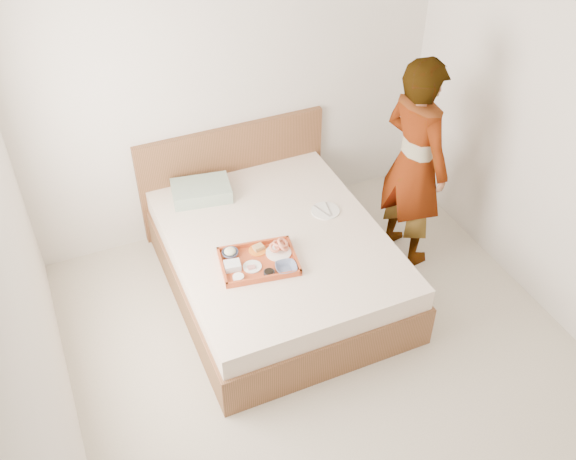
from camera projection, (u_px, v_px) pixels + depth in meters
The scene contains 18 objects.
ground at pixel (340, 376), 4.54m from camera, with size 3.50×4.00×0.01m, color beige.
ceiling at pixel (370, 12), 2.88m from camera, with size 3.50×4.00×0.01m, color white.
wall_back at pixel (234, 85), 5.12m from camera, with size 3.50×0.01×2.60m, color silver.
wall_left at pixel (36, 327), 3.17m from camera, with size 0.01×4.00×2.60m, color silver.
bed at pixel (277, 262), 5.06m from camera, with size 1.65×2.00×0.53m, color brown.
headboard at pixel (233, 175), 5.61m from camera, with size 1.65×0.06×0.95m, color brown.
pillow at pixel (201, 191), 5.24m from camera, with size 0.47×0.32×0.11m, color #919E8E.
tray at pixel (259, 261), 4.64m from camera, with size 0.54×0.40×0.05m, color #B1411E.
prawn_plate at pixel (279, 253), 4.72m from camera, with size 0.19×0.19×0.01m, color white.
navy_bowl_big at pixel (286, 268), 4.57m from camera, with size 0.15×0.15×0.04m, color navy.
sauce_dish at pixel (269, 273), 4.54m from camera, with size 0.08×0.08×0.03m, color black.
meat_plate at pixel (252, 267), 4.60m from camera, with size 0.13×0.13×0.01m, color white.
bread_plate at pixel (258, 250), 4.74m from camera, with size 0.13×0.13×0.01m, color orange.
salad_bowl at pixel (230, 253), 4.69m from camera, with size 0.12×0.12×0.04m, color navy.
plastic_tub at pixel (232, 266), 4.58m from camera, with size 0.11×0.09×0.05m, color silver.
cheese_round at pixel (238, 278), 4.50m from camera, with size 0.08×0.08×0.03m, color white.
dinner_plate at pixel (325, 211), 5.12m from camera, with size 0.23×0.23×0.01m, color white.
person at pixel (414, 164), 5.01m from camera, with size 0.65×0.42×1.77m, color white.
Camera 1 is at (-1.47, -2.45, 3.70)m, focal length 40.37 mm.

